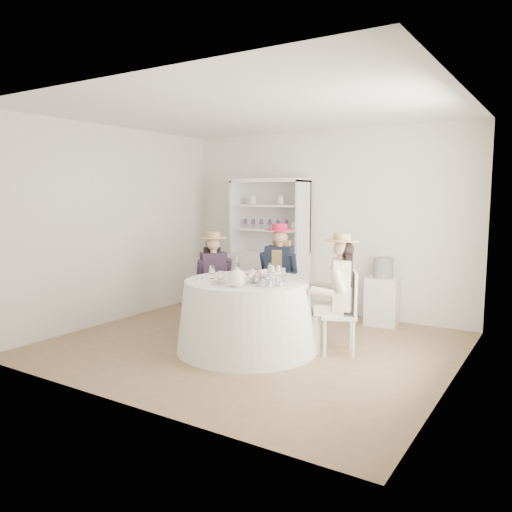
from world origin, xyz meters
The scene contains 23 objects.
ground centered at (0.00, 0.00, 0.00)m, with size 4.50×4.50×0.00m, color brown.
ceiling centered at (0.00, 0.00, 2.70)m, with size 4.50×4.50×0.00m, color white.
wall_back centered at (0.00, 2.00, 1.35)m, with size 4.50×4.50×0.00m, color white.
wall_front centered at (0.00, -2.00, 1.35)m, with size 4.50×4.50×0.00m, color white.
wall_left centered at (-2.25, 0.00, 1.35)m, with size 4.50×4.50×0.00m, color white.
wall_right centered at (2.25, 0.00, 1.35)m, with size 4.50×4.50×0.00m, color white.
tea_table centered at (0.05, -0.18, 0.40)m, with size 1.61×1.61×0.81m.
hutch centered at (-0.77, 1.72, 0.71)m, with size 1.20×0.48×2.01m.
side_table centered at (1.00, 1.75, 0.33)m, with size 0.42×0.42×0.65m, color silver.
hatbox centered at (1.00, 1.75, 0.79)m, with size 0.27×0.27×0.27m, color black.
guest_left centered at (-0.82, 0.37, 0.72)m, with size 0.55×0.53×1.28m.
guest_mid centered at (-0.11, 0.84, 0.79)m, with size 0.52×0.54×1.39m.
guest_right centered at (0.98, 0.26, 0.76)m, with size 0.57×0.52×1.35m.
spare_chair centered at (-0.93, 0.91, 0.50)m, with size 0.41×0.41×0.93m.
teacup_a centered at (-0.19, -0.02, 0.84)m, with size 0.08×0.08×0.07m, color white.
teacup_b centered at (0.03, 0.11, 0.84)m, with size 0.07×0.07×0.06m, color white.
teacup_c centered at (0.29, -0.05, 0.85)m, with size 0.09×0.09×0.07m, color white.
flower_bowl centered at (0.26, -0.26, 0.84)m, with size 0.21×0.21×0.05m, color white.
flower_arrangement centered at (0.24, -0.28, 0.90)m, with size 0.19×0.19×0.07m.
table_teapot centered at (0.19, -0.57, 0.90)m, with size 0.28×0.20×0.21m.
sandwich_plate centered at (-0.08, -0.50, 0.82)m, with size 0.23×0.23×0.05m.
cupcake_stand centered at (0.53, -0.39, 0.89)m, with size 0.24×0.24×0.22m.
stemware_set centered at (0.05, -0.18, 0.88)m, with size 0.85×0.89×0.15m.
Camera 1 is at (3.11, -4.83, 1.77)m, focal length 35.00 mm.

